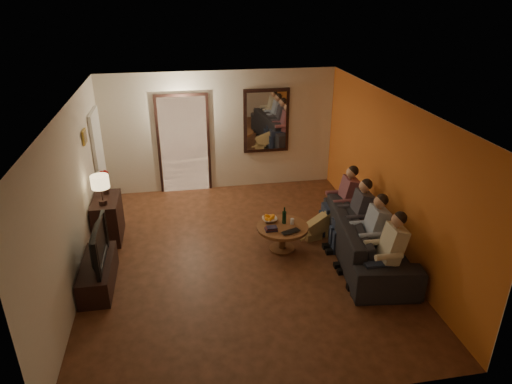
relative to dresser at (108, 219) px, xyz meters
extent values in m
cube|color=#412411|center=(2.25, -1.07, -0.39)|extent=(5.00, 6.00, 0.01)
cube|color=white|center=(2.25, -1.07, 2.21)|extent=(5.00, 6.00, 0.01)
cube|color=beige|center=(2.25, 1.93, 0.91)|extent=(5.00, 0.02, 2.60)
cube|color=beige|center=(2.25, -4.07, 0.91)|extent=(5.00, 0.02, 2.60)
cube|color=beige|center=(-0.25, -1.07, 0.91)|extent=(0.02, 6.00, 2.60)
cube|color=beige|center=(4.75, -1.07, 0.91)|extent=(0.02, 6.00, 2.60)
cube|color=orange|center=(4.74, -1.07, 0.91)|extent=(0.01, 6.00, 2.60)
cube|color=#FFE0A5|center=(1.45, 1.91, 0.66)|extent=(1.00, 0.06, 2.10)
cube|color=black|center=(1.45, 1.90, 0.66)|extent=(1.12, 0.04, 2.22)
cube|color=silver|center=(1.70, 1.92, 0.51)|extent=(0.45, 0.03, 1.70)
cube|color=black|center=(3.25, 1.89, 1.11)|extent=(1.00, 0.05, 1.40)
cube|color=white|center=(3.25, 1.86, 1.11)|extent=(0.86, 0.02, 1.26)
cube|color=white|center=(-0.21, 1.23, 0.63)|extent=(0.06, 0.85, 2.04)
cube|color=#B28C33|center=(-0.22, 0.23, 1.46)|extent=(0.03, 0.28, 0.24)
cube|color=brown|center=(-0.21, 0.23, 1.46)|extent=(0.01, 0.22, 0.18)
cube|color=black|center=(0.00, 0.00, 0.00)|extent=(0.45, 0.87, 0.78)
cube|color=black|center=(0.00, -1.46, -0.18)|extent=(0.45, 1.23, 0.41)
imported|color=black|center=(0.00, -1.46, 0.33)|extent=(1.06, 0.14, 0.61)
imported|color=black|center=(4.31, -1.43, -0.01)|extent=(2.68, 1.33, 0.75)
cylinder|color=brown|center=(2.98, -0.93, -0.16)|extent=(1.09, 1.09, 0.45)
imported|color=white|center=(2.80, -0.71, 0.09)|extent=(0.26, 0.26, 0.06)
cylinder|color=silver|center=(3.16, -0.88, 0.11)|extent=(0.06, 0.06, 0.10)
imported|color=black|center=(3.08, -1.21, 0.07)|extent=(0.38, 0.32, 0.03)
camera|label=1|loc=(1.34, -7.55, 3.80)|focal=32.00mm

